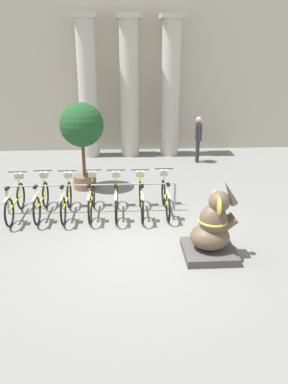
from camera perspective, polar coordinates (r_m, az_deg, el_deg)
The scene contains 16 objects.
ground_plane at distance 8.04m, azimuth -0.98°, elevation -8.54°, with size 60.00×60.00×0.00m, color slate.
building_facade at distance 15.63m, azimuth -2.33°, elevation 17.34°, with size 20.00×0.20×6.00m.
column_left at distance 14.72m, azimuth -8.58°, elevation 15.45°, with size 0.88×0.88×5.16m.
column_middle at distance 14.66m, azimuth -2.24°, elevation 15.64°, with size 0.88×0.88×5.16m.
column_right at distance 14.77m, azimuth 4.08°, elevation 15.64°, with size 0.88×0.88×5.16m.
bike_rack at distance 9.58m, azimuth -8.02°, elevation 0.33°, with size 4.37×0.05×0.77m.
bicycle_0 at distance 9.87m, azimuth -19.00°, elevation -1.30°, with size 0.48×1.78×1.04m.
bicycle_1 at distance 9.77m, azimuth -15.36°, elevation -1.11°, with size 0.48×1.78×1.04m.
bicycle_2 at distance 9.61m, azimuth -11.75°, elevation -1.15°, with size 0.48×1.78×1.04m.
bicycle_3 at distance 9.56m, azimuth -8.00°, elevation -1.02°, with size 0.48×1.78×1.04m.
bicycle_4 at distance 9.49m, azimuth -4.24°, elevation -1.03°, with size 0.48×1.78×1.04m.
bicycle_5 at distance 9.49m, azimuth -0.44°, elevation -0.99°, with size 0.48×1.78×1.04m.
bicycle_6 at distance 9.60m, azimuth 3.30°, elevation -0.76°, with size 0.48×1.78×1.04m.
elephant_statue at distance 7.65m, azimuth 10.35°, elevation -5.85°, with size 1.04×1.04×1.62m.
person_pedestrian at distance 14.03m, azimuth 8.26°, elevation 8.56°, with size 0.22×0.47×1.69m.
potted_tree at distance 11.10m, azimuth -9.43°, elevation 9.31°, with size 1.27×1.27×2.57m.
Camera 1 is at (-0.25, -7.00, 3.94)m, focal length 35.00 mm.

